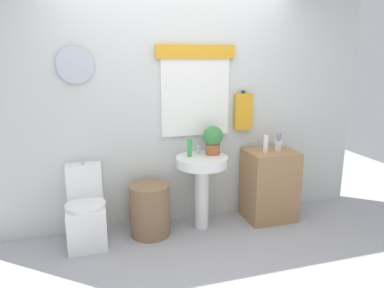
% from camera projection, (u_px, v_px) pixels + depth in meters
% --- Properties ---
extents(ground_plane, '(8.00, 8.00, 0.00)m').
position_uv_depth(ground_plane, '(210.00, 274.00, 3.01)').
color(ground_plane, '#A3A3A8').
extents(back_wall, '(4.40, 0.18, 2.60)m').
position_uv_depth(back_wall, '(176.00, 105.00, 3.77)').
color(back_wall, silver).
rests_on(back_wall, ground_plane).
extents(toilet, '(0.38, 0.51, 0.79)m').
position_uv_depth(toilet, '(86.00, 213.00, 3.49)').
color(toilet, white).
rests_on(toilet, ground_plane).
extents(laundry_hamper, '(0.41, 0.41, 0.54)m').
position_uv_depth(laundry_hamper, '(150.00, 210.00, 3.63)').
color(laundry_hamper, '#846647').
rests_on(laundry_hamper, ground_plane).
extents(pedestal_sink, '(0.54, 0.54, 0.79)m').
position_uv_depth(pedestal_sink, '(202.00, 174.00, 3.71)').
color(pedestal_sink, white).
rests_on(pedestal_sink, ground_plane).
extents(faucet, '(0.03, 0.03, 0.10)m').
position_uv_depth(faucet, '(198.00, 149.00, 3.77)').
color(faucet, silver).
rests_on(faucet, pedestal_sink).
extents(wooden_cabinet, '(0.54, 0.44, 0.80)m').
position_uv_depth(wooden_cabinet, '(269.00, 185.00, 3.98)').
color(wooden_cabinet, '#9E754C').
rests_on(wooden_cabinet, ground_plane).
extents(soap_bottle, '(0.05, 0.05, 0.19)m').
position_uv_depth(soap_bottle, '(190.00, 147.00, 3.66)').
color(soap_bottle, green).
rests_on(soap_bottle, pedestal_sink).
extents(potted_plant, '(0.21, 0.21, 0.31)m').
position_uv_depth(potted_plant, '(213.00, 139.00, 3.72)').
color(potted_plant, '#AD5B38').
rests_on(potted_plant, pedestal_sink).
extents(lotion_bottle, '(0.05, 0.05, 0.19)m').
position_uv_depth(lotion_bottle, '(266.00, 144.00, 3.80)').
color(lotion_bottle, white).
rests_on(lotion_bottle, wooden_cabinet).
extents(toothbrush_cup, '(0.08, 0.08, 0.19)m').
position_uv_depth(toothbrush_cup, '(278.00, 145.00, 3.92)').
color(toothbrush_cup, silver).
rests_on(toothbrush_cup, wooden_cabinet).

